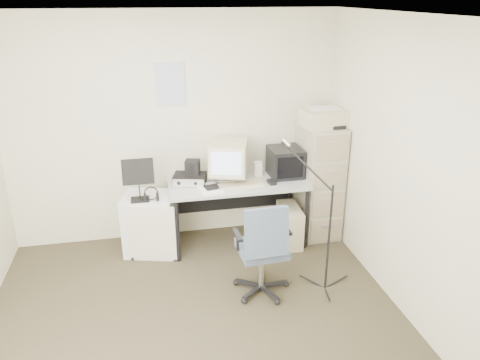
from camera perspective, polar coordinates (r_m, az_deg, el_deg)
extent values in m
cube|color=#322A20|center=(4.14, -5.00, -17.93)|extent=(3.60, 3.60, 0.01)
cube|color=white|center=(3.19, -6.55, 19.22)|extent=(3.60, 3.60, 0.01)
cube|color=beige|center=(5.17, -7.97, 6.07)|extent=(3.60, 0.02, 2.50)
cube|color=beige|center=(4.06, 20.47, 0.39)|extent=(0.02, 3.60, 2.50)
cube|color=white|center=(5.05, -8.49, 11.48)|extent=(0.30, 0.02, 0.44)
cube|color=#C2B89B|center=(5.40, 9.58, -0.06)|extent=(0.40, 0.60, 1.30)
cube|color=#BFB88F|center=(5.13, 10.29, 7.47)|extent=(0.51, 0.37, 0.19)
cube|color=#AAAAAA|center=(5.24, -0.27, -3.88)|extent=(1.50, 0.70, 0.73)
cube|color=#BFB88F|center=(5.06, -1.41, 2.30)|extent=(0.49, 0.51, 0.43)
cube|color=black|center=(5.23, 5.51, 2.21)|extent=(0.35, 0.37, 0.32)
cube|color=beige|center=(5.23, 2.19, 1.39)|extent=(0.09, 0.09, 0.16)
cube|color=#BFB88F|center=(4.96, -0.05, -0.62)|extent=(0.51, 0.22, 0.03)
cube|color=black|center=(5.03, 3.88, -0.24)|extent=(0.09, 0.13, 0.04)
cube|color=black|center=(5.05, -6.13, 0.14)|extent=(0.39, 0.32, 0.10)
cube|color=black|center=(5.04, -5.81, 1.60)|extent=(0.18, 0.17, 0.15)
cube|color=white|center=(4.89, -3.72, -1.05)|extent=(0.28, 0.34, 0.02)
cube|color=#BFB88F|center=(5.29, 6.06, -5.49)|extent=(0.23, 0.48, 0.44)
cube|color=#4C5668|center=(4.33, 2.66, -8.16)|extent=(0.58, 0.58, 0.95)
cube|color=silver|center=(5.14, -10.83, -5.26)|extent=(0.62, 0.55, 0.66)
cube|color=black|center=(4.82, -12.27, 0.07)|extent=(0.32, 0.19, 0.46)
torus|color=black|center=(4.85, -10.76, -1.95)|extent=(0.17, 0.17, 0.03)
cylinder|color=black|center=(4.34, 10.94, -5.13)|extent=(0.03, 0.03, 1.40)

